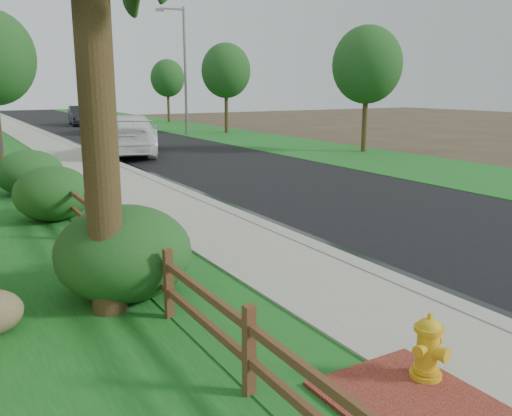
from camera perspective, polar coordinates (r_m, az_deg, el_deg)
ground at (r=8.40m, az=23.19°, el=-12.40°), size 120.00×120.00×0.00m
road at (r=40.99m, az=-15.02°, el=7.55°), size 8.00×90.00×0.02m
curb at (r=40.07m, az=-20.85°, el=7.12°), size 0.40×90.00×0.12m
wet_gutter at (r=40.13m, az=-20.35°, el=7.11°), size 0.50×90.00×0.00m
sidewalk at (r=39.87m, az=-22.70°, el=6.93°), size 2.20×90.00×0.10m
verge_far at (r=43.34m, az=-6.13°, el=8.18°), size 6.00×90.00×0.04m
ranch_fence at (r=11.45m, az=-15.80°, el=-1.93°), size 0.12×16.92×1.10m
fire_hydrant at (r=6.74m, az=17.65°, el=-13.90°), size 0.53×0.43×0.80m
white_suv at (r=28.02m, az=-13.19°, el=7.51°), size 5.00×7.45×2.00m
dark_car_mid at (r=41.86m, az=-16.11°, el=8.77°), size 3.26×5.35×1.70m
dark_car_far at (r=50.64m, az=-17.97°, el=9.24°), size 2.38×5.26×1.67m
streetlight at (r=39.16m, az=-7.73°, el=14.82°), size 2.00×0.43×8.66m
shrub_b at (r=9.09m, az=-13.75°, el=-4.58°), size 2.61×2.61×1.55m
shrub_c at (r=14.90m, az=-20.60°, el=1.44°), size 2.25×2.25×1.42m
shrub_d at (r=18.72m, az=-22.75°, el=3.45°), size 2.43×2.43×1.44m
tree_near_right at (r=29.06m, az=11.61°, el=14.53°), size 3.57×3.57×6.43m
tree_mid_right at (r=40.22m, az=-3.18°, el=14.23°), size 3.55×3.55×6.43m
tree_far_right at (r=52.96m, az=-9.30°, el=13.33°), size 3.18×3.18×5.86m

